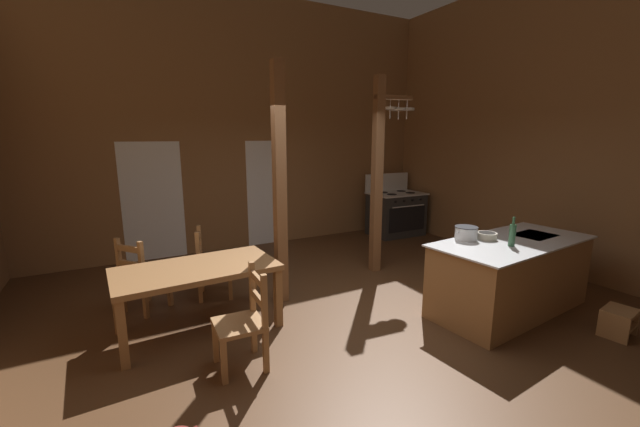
{
  "coord_description": "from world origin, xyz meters",
  "views": [
    {
      "loc": [
        -2.27,
        -3.45,
        2.14
      ],
      "look_at": [
        -0.06,
        0.64,
        1.19
      ],
      "focal_mm": 21.44,
      "sensor_mm": 36.0,
      "label": 1
    }
  ],
  "objects_px": {
    "ladderback_chair_at_table_end": "(245,321)",
    "stockpot_on_counter": "(466,233)",
    "stove_range": "(396,213)",
    "mixing_bowl_on_counter": "(487,236)",
    "step_stool": "(619,320)",
    "dining_table": "(197,274)",
    "kitchen_island": "(510,275)",
    "ladderback_chair_near_window": "(211,264)",
    "bottle_tall_on_counter": "(512,235)",
    "ladderback_chair_by_post": "(141,276)"
  },
  "relations": [
    {
      "from": "stove_range",
      "to": "step_stool",
      "type": "relative_size",
      "value": 3.3
    },
    {
      "from": "stove_range",
      "to": "stockpot_on_counter",
      "type": "xyz_separation_m",
      "value": [
        -1.66,
        -3.32,
        0.5
      ]
    },
    {
      "from": "kitchen_island",
      "to": "step_stool",
      "type": "distance_m",
      "value": 1.14
    },
    {
      "from": "dining_table",
      "to": "ladderback_chair_at_table_end",
      "type": "height_order",
      "value": "ladderback_chair_at_table_end"
    },
    {
      "from": "ladderback_chair_by_post",
      "to": "step_stool",
      "type": "bearing_deg",
      "value": -34.66
    },
    {
      "from": "stove_range",
      "to": "bottle_tall_on_counter",
      "type": "xyz_separation_m",
      "value": [
        -1.42,
        -3.76,
        0.55
      ]
    },
    {
      "from": "stove_range",
      "to": "ladderback_chair_at_table_end",
      "type": "relative_size",
      "value": 1.39
    },
    {
      "from": "dining_table",
      "to": "ladderback_chair_at_table_end",
      "type": "xyz_separation_m",
      "value": [
        0.24,
        -0.92,
        -0.2
      ]
    },
    {
      "from": "bottle_tall_on_counter",
      "to": "ladderback_chair_at_table_end",
      "type": "bearing_deg",
      "value": 169.73
    },
    {
      "from": "stove_range",
      "to": "ladderback_chair_near_window",
      "type": "relative_size",
      "value": 1.39
    },
    {
      "from": "kitchen_island",
      "to": "bottle_tall_on_counter",
      "type": "distance_m",
      "value": 0.66
    },
    {
      "from": "ladderback_chair_by_post",
      "to": "stockpot_on_counter",
      "type": "height_order",
      "value": "stockpot_on_counter"
    },
    {
      "from": "dining_table",
      "to": "ladderback_chair_near_window",
      "type": "relative_size",
      "value": 1.84
    },
    {
      "from": "ladderback_chair_at_table_end",
      "to": "stockpot_on_counter",
      "type": "height_order",
      "value": "stockpot_on_counter"
    },
    {
      "from": "kitchen_island",
      "to": "bottle_tall_on_counter",
      "type": "xyz_separation_m",
      "value": [
        -0.25,
        -0.15,
        0.59
      ]
    },
    {
      "from": "kitchen_island",
      "to": "ladderback_chair_by_post",
      "type": "bearing_deg",
      "value": 152.14
    },
    {
      "from": "ladderback_chair_near_window",
      "to": "stockpot_on_counter",
      "type": "xyz_separation_m",
      "value": [
        2.68,
        -1.88,
        0.53
      ]
    },
    {
      "from": "ladderback_chair_near_window",
      "to": "mixing_bowl_on_counter",
      "type": "xyz_separation_m",
      "value": [
        2.92,
        -1.99,
        0.49
      ]
    },
    {
      "from": "bottle_tall_on_counter",
      "to": "ladderback_chair_near_window",
      "type": "bearing_deg",
      "value": 141.46
    },
    {
      "from": "ladderback_chair_by_post",
      "to": "ladderback_chair_near_window",
      "type": "bearing_deg",
      "value": 3.41
    },
    {
      "from": "ladderback_chair_at_table_end",
      "to": "stockpot_on_counter",
      "type": "bearing_deg",
      "value": -2.09
    },
    {
      "from": "stove_range",
      "to": "mixing_bowl_on_counter",
      "type": "xyz_separation_m",
      "value": [
        -1.42,
        -3.43,
        0.46
      ]
    },
    {
      "from": "stove_range",
      "to": "ladderback_chair_at_table_end",
      "type": "bearing_deg",
      "value": -143.94
    },
    {
      "from": "stove_range",
      "to": "dining_table",
      "type": "xyz_separation_m",
      "value": [
        -4.67,
        -2.3,
        0.17
      ]
    },
    {
      "from": "ladderback_chair_near_window",
      "to": "ladderback_chair_at_table_end",
      "type": "relative_size",
      "value": 1.0
    },
    {
      "from": "step_stool",
      "to": "bottle_tall_on_counter",
      "type": "relative_size",
      "value": 1.17
    },
    {
      "from": "step_stool",
      "to": "stockpot_on_counter",
      "type": "relative_size",
      "value": 1.17
    },
    {
      "from": "step_stool",
      "to": "ladderback_chair_near_window",
      "type": "distance_m",
      "value": 4.84
    },
    {
      "from": "dining_table",
      "to": "stockpot_on_counter",
      "type": "xyz_separation_m",
      "value": [
        3.01,
        -1.02,
        0.33
      ]
    },
    {
      "from": "ladderback_chair_at_table_end",
      "to": "bottle_tall_on_counter",
      "type": "relative_size",
      "value": 2.78
    },
    {
      "from": "ladderback_chair_at_table_end",
      "to": "mixing_bowl_on_counter",
      "type": "distance_m",
      "value": 3.05
    },
    {
      "from": "ladderback_chair_near_window",
      "to": "bottle_tall_on_counter",
      "type": "xyz_separation_m",
      "value": [
        2.92,
        -2.32,
        0.58
      ]
    },
    {
      "from": "mixing_bowl_on_counter",
      "to": "step_stool",
      "type": "bearing_deg",
      "value": -58.06
    },
    {
      "from": "ladderback_chair_at_table_end",
      "to": "mixing_bowl_on_counter",
      "type": "relative_size",
      "value": 4.02
    },
    {
      "from": "dining_table",
      "to": "ladderback_chair_at_table_end",
      "type": "bearing_deg",
      "value": -75.12
    },
    {
      "from": "stockpot_on_counter",
      "to": "mixing_bowl_on_counter",
      "type": "relative_size",
      "value": 1.45
    },
    {
      "from": "ladderback_chair_at_table_end",
      "to": "kitchen_island",
      "type": "bearing_deg",
      "value": -6.92
    },
    {
      "from": "dining_table",
      "to": "mixing_bowl_on_counter",
      "type": "bearing_deg",
      "value": -19.12
    },
    {
      "from": "step_stool",
      "to": "kitchen_island",
      "type": "bearing_deg",
      "value": 116.16
    },
    {
      "from": "ladderback_chair_at_table_end",
      "to": "mixing_bowl_on_counter",
      "type": "height_order",
      "value": "mixing_bowl_on_counter"
    },
    {
      "from": "stove_range",
      "to": "dining_table",
      "type": "distance_m",
      "value": 5.21
    },
    {
      "from": "ladderback_chair_at_table_end",
      "to": "stockpot_on_counter",
      "type": "relative_size",
      "value": 2.78
    },
    {
      "from": "ladderback_chair_near_window",
      "to": "mixing_bowl_on_counter",
      "type": "height_order",
      "value": "mixing_bowl_on_counter"
    },
    {
      "from": "ladderback_chair_near_window",
      "to": "ladderback_chair_at_table_end",
      "type": "bearing_deg",
      "value": -92.77
    },
    {
      "from": "ladderback_chair_by_post",
      "to": "ladderback_chair_at_table_end",
      "type": "bearing_deg",
      "value": -66.19
    },
    {
      "from": "ladderback_chair_by_post",
      "to": "ladderback_chair_at_table_end",
      "type": "height_order",
      "value": "same"
    },
    {
      "from": "kitchen_island",
      "to": "ladderback_chair_near_window",
      "type": "bearing_deg",
      "value": 145.54
    },
    {
      "from": "mixing_bowl_on_counter",
      "to": "stockpot_on_counter",
      "type": "bearing_deg",
      "value": 156.4
    },
    {
      "from": "step_stool",
      "to": "dining_table",
      "type": "distance_m",
      "value": 4.63
    },
    {
      "from": "step_stool",
      "to": "mixing_bowl_on_counter",
      "type": "bearing_deg",
      "value": 121.94
    }
  ]
}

